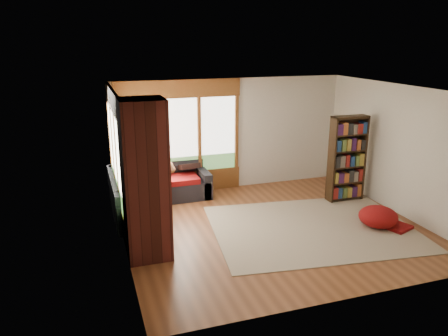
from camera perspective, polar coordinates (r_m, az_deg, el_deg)
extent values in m
plane|color=brown|center=(8.44, 6.34, -7.74)|extent=(5.50, 5.50, 0.00)
plane|color=white|center=(7.74, 6.96, 10.07)|extent=(5.50, 5.50, 0.00)
cube|color=silver|center=(10.25, 0.80, 4.41)|extent=(5.50, 0.04, 2.60)
cube|color=silver|center=(5.94, 16.74, -5.51)|extent=(5.50, 0.04, 2.60)
cube|color=silver|center=(7.32, -13.35, -1.07)|extent=(0.04, 5.00, 2.60)
cube|color=silver|center=(9.46, 21.98, 2.15)|extent=(0.04, 5.00, 2.60)
cube|color=brown|center=(9.89, -5.74, 4.18)|extent=(2.82, 0.10, 1.90)
cube|color=white|center=(9.89, -5.74, 4.18)|extent=(2.54, 0.09, 1.62)
cube|color=brown|center=(8.46, -13.93, 1.62)|extent=(0.10, 2.62, 1.90)
cube|color=white|center=(8.46, -13.93, 1.62)|extent=(0.09, 2.36, 1.62)
cube|color=olive|center=(9.18, -14.35, 5.32)|extent=(0.03, 0.72, 0.90)
cube|color=#471914|center=(7.02, -10.24, -1.64)|extent=(0.70, 0.70, 2.60)
cube|color=black|center=(9.72, -7.60, -3.10)|extent=(2.20, 0.90, 0.42)
cube|color=black|center=(9.93, -8.07, -0.28)|extent=(2.20, 0.20, 0.38)
cube|color=black|center=(9.91, -1.93, -2.03)|extent=(0.20, 0.90, 0.60)
cube|color=maroon|center=(9.51, -8.11, -1.86)|extent=(1.90, 0.66, 0.12)
cube|color=black|center=(9.03, -10.88, -4.83)|extent=(0.90, 2.20, 0.42)
cube|color=black|center=(8.86, -13.26, -2.64)|extent=(0.20, 2.20, 0.38)
cube|color=black|center=(8.08, -9.95, -6.73)|extent=(0.90, 0.20, 0.60)
cube|color=maroon|center=(8.63, -9.87, -3.90)|extent=(0.66, 1.20, 0.12)
cube|color=maroon|center=(9.52, -10.74, -1.98)|extent=(0.66, 0.66, 0.12)
cube|color=beige|center=(8.53, 11.44, -7.66)|extent=(4.06, 3.29, 0.01)
cube|color=#301E10|center=(10.08, 17.58, 1.33)|extent=(0.04, 0.27, 1.89)
cube|color=#301E10|center=(9.66, 13.86, 0.98)|extent=(0.04, 0.27, 1.89)
cube|color=#301E10|center=(9.96, 15.37, 1.34)|extent=(0.81, 0.02, 1.89)
cube|color=#301E10|center=(10.13, 15.37, -3.66)|extent=(0.73, 0.25, 0.03)
cube|color=#301E10|center=(10.01, 15.53, -1.74)|extent=(0.73, 0.25, 0.03)
cube|color=#301E10|center=(9.91, 15.69, 0.22)|extent=(0.73, 0.25, 0.03)
cube|color=#301E10|center=(9.82, 15.85, 2.22)|extent=(0.73, 0.25, 0.03)
cube|color=#301E10|center=(9.74, 16.01, 4.26)|extent=(0.73, 0.25, 0.03)
cube|color=#301E10|center=(9.67, 16.18, 6.32)|extent=(0.73, 0.25, 0.03)
cube|color=#726659|center=(9.85, 15.83, 1.13)|extent=(0.69, 0.19, 1.73)
ellipsoid|color=maroon|center=(8.87, 19.50, -5.94)|extent=(0.95, 0.95, 0.39)
ellipsoid|color=brown|center=(8.95, -9.44, -1.27)|extent=(0.97, 0.75, 0.29)
sphere|color=brown|center=(9.03, -7.67, -0.11)|extent=(0.42, 0.42, 0.35)
cone|color=brown|center=(8.97, -8.04, 0.68)|extent=(0.15, 0.15, 0.15)
ellipsoid|color=black|center=(8.69, -10.36, -2.11)|extent=(0.60, 0.80, 0.25)
sphere|color=black|center=(8.90, -10.33, -0.85)|extent=(0.35, 0.35, 0.30)
cone|color=black|center=(8.82, -10.38, -0.21)|extent=(0.13, 0.13, 0.13)
cube|color=black|center=(9.89, -3.97, 0.76)|extent=(0.45, 0.12, 0.45)
cube|color=black|center=(9.77, -7.38, 0.45)|extent=(0.45, 0.12, 0.45)
cube|color=black|center=(9.21, -12.51, -0.82)|extent=(0.45, 0.12, 0.45)
cube|color=black|center=(8.17, -11.68, -3.02)|extent=(0.45, 0.12, 0.45)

